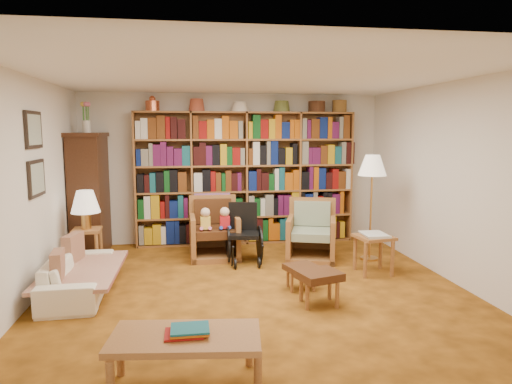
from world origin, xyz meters
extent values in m
plane|color=#AF661A|center=(0.00, 0.00, 0.00)|extent=(5.00, 5.00, 0.00)
plane|color=white|center=(0.00, 0.00, 2.50)|extent=(5.00, 5.00, 0.00)
plane|color=white|center=(0.00, 2.50, 1.25)|extent=(5.00, 0.00, 5.00)
plane|color=white|center=(0.00, -2.50, 1.25)|extent=(5.00, 0.00, 5.00)
plane|color=white|center=(-2.50, 0.00, 1.25)|extent=(0.00, 5.00, 5.00)
plane|color=white|center=(2.50, 0.00, 1.25)|extent=(0.00, 5.00, 5.00)
cube|color=#A36A32|center=(0.20, 2.34, 1.10)|extent=(3.60, 0.30, 2.20)
cube|color=#3B1E10|center=(-2.25, 2.00, 0.90)|extent=(0.45, 0.90, 1.80)
cube|color=#3B1E10|center=(-2.25, 2.00, 1.83)|extent=(0.50, 0.95, 0.06)
cylinder|color=white|center=(-2.25, 2.00, 1.95)|extent=(0.12, 0.12, 0.18)
cube|color=black|center=(-2.48, 0.30, 1.90)|extent=(0.03, 0.52, 0.42)
cube|color=gray|center=(-2.46, 0.30, 1.90)|extent=(0.01, 0.44, 0.34)
cube|color=black|center=(-2.48, 0.30, 1.35)|extent=(0.03, 0.52, 0.42)
cube|color=gray|center=(-2.46, 0.30, 1.35)|extent=(0.01, 0.44, 0.34)
imported|color=white|center=(-2.05, 0.20, 0.23)|extent=(1.58, 0.65, 0.46)
cube|color=beige|center=(-2.00, 0.20, 0.30)|extent=(0.84, 1.54, 0.04)
cube|color=maroon|center=(-2.18, 0.55, 0.45)|extent=(0.20, 0.40, 0.38)
cube|color=maroon|center=(-2.18, -0.15, 0.45)|extent=(0.15, 0.36, 0.35)
cube|color=#A36A32|center=(-2.15, 1.19, 0.54)|extent=(0.39, 0.39, 0.04)
cylinder|color=#A36A32|center=(-2.30, 1.04, 0.26)|extent=(0.05, 0.05, 0.52)
cylinder|color=#A36A32|center=(-2.00, 1.04, 0.26)|extent=(0.05, 0.05, 0.52)
cylinder|color=#A36A32|center=(-2.30, 1.34, 0.26)|extent=(0.05, 0.05, 0.52)
cylinder|color=#A36A32|center=(-2.00, 1.34, 0.26)|extent=(0.05, 0.05, 0.52)
cylinder|color=#BC863C|center=(-2.15, 1.19, 0.67)|extent=(0.13, 0.13, 0.22)
cone|color=beige|center=(-2.15, 1.19, 0.94)|extent=(0.39, 0.39, 0.30)
cube|color=#A36A32|center=(-0.39, 1.49, 0.04)|extent=(0.73, 0.76, 0.08)
cube|color=#A36A32|center=(-0.72, 1.49, 0.32)|extent=(0.08, 0.75, 0.64)
cube|color=#A36A32|center=(-0.07, 1.49, 0.32)|extent=(0.08, 0.75, 0.64)
cube|color=#A36A32|center=(-0.39, 1.82, 0.45)|extent=(0.72, 0.09, 0.90)
cube|color=#4F2F15|center=(-0.39, 1.46, 0.40)|extent=(0.57, 0.64, 0.12)
cube|color=#4F2F15|center=(-0.39, 1.75, 0.66)|extent=(0.56, 0.11, 0.38)
cube|color=#CB365F|center=(-0.39, 1.86, 0.72)|extent=(0.56, 0.07, 0.40)
cube|color=#A36A32|center=(1.02, 1.18, 0.04)|extent=(0.89, 0.91, 0.08)
cube|color=#A36A32|center=(0.70, 1.18, 0.31)|extent=(0.29, 0.71, 0.62)
cube|color=#A36A32|center=(1.33, 1.18, 0.31)|extent=(0.29, 0.71, 0.62)
cube|color=#A36A32|center=(1.02, 1.50, 0.44)|extent=(0.69, 0.29, 0.87)
cube|color=gray|center=(1.02, 1.15, 0.39)|extent=(0.70, 0.75, 0.12)
cube|color=gray|center=(1.02, 1.43, 0.64)|extent=(0.55, 0.26, 0.37)
cube|color=black|center=(0.02, 1.11, 0.42)|extent=(0.49, 0.49, 0.06)
cube|color=black|center=(0.02, 1.32, 0.65)|extent=(0.42, 0.13, 0.42)
cylinder|color=black|center=(-0.21, 1.21, 0.26)|extent=(0.03, 0.52, 0.52)
cylinder|color=black|center=(0.25, 1.21, 0.26)|extent=(0.03, 0.52, 0.52)
cylinder|color=black|center=(-0.15, 0.86, 0.07)|extent=(0.03, 0.15, 0.15)
cylinder|color=black|center=(0.19, 0.86, 0.07)|extent=(0.03, 0.15, 0.15)
cylinder|color=#BC863C|center=(1.87, 1.03, 0.01)|extent=(0.26, 0.26, 0.03)
cylinder|color=#BC863C|center=(1.87, 1.03, 0.65)|extent=(0.03, 0.03, 1.30)
cone|color=beige|center=(1.87, 1.03, 1.40)|extent=(0.41, 0.41, 0.30)
cube|color=#A36A32|center=(1.65, 0.40, 0.49)|extent=(0.51, 0.51, 0.04)
cylinder|color=#A36A32|center=(1.47, 0.21, 0.24)|extent=(0.05, 0.05, 0.47)
cylinder|color=#A36A32|center=(1.84, 0.21, 0.24)|extent=(0.05, 0.05, 0.47)
cylinder|color=#A36A32|center=(1.47, 0.58, 0.24)|extent=(0.05, 0.05, 0.47)
cylinder|color=#A36A32|center=(1.84, 0.58, 0.24)|extent=(0.05, 0.05, 0.47)
cube|color=silver|center=(1.65, 0.40, 0.53)|extent=(0.36, 0.43, 0.03)
cube|color=#4F2F15|center=(0.55, -0.06, 0.27)|extent=(0.43, 0.39, 0.07)
cylinder|color=#A36A32|center=(0.41, -0.17, 0.12)|extent=(0.04, 0.04, 0.23)
cylinder|color=#A36A32|center=(0.68, -0.17, 0.12)|extent=(0.04, 0.04, 0.23)
cylinder|color=#A36A32|center=(0.41, 0.04, 0.12)|extent=(0.04, 0.04, 0.23)
cylinder|color=#A36A32|center=(0.68, 0.04, 0.12)|extent=(0.04, 0.04, 0.23)
cube|color=#4F2F15|center=(0.62, -0.57, 0.33)|extent=(0.53, 0.48, 0.09)
cylinder|color=#A36A32|center=(0.46, -0.70, 0.14)|extent=(0.04, 0.04, 0.28)
cylinder|color=#A36A32|center=(0.79, -0.70, 0.14)|extent=(0.04, 0.04, 0.28)
cylinder|color=#A36A32|center=(0.46, -0.44, 0.14)|extent=(0.04, 0.04, 0.28)
cylinder|color=#A36A32|center=(0.79, -0.44, 0.14)|extent=(0.04, 0.04, 0.28)
cube|color=#A36A32|center=(-0.81, -1.98, 0.38)|extent=(1.15, 0.67, 0.05)
cylinder|color=#A36A32|center=(-0.31, -2.21, 0.18)|extent=(0.06, 0.06, 0.35)
cylinder|color=#A36A32|center=(-1.32, -1.75, 0.18)|extent=(0.06, 0.06, 0.35)
cylinder|color=#A36A32|center=(-0.31, -1.75, 0.18)|extent=(0.06, 0.06, 0.35)
cube|color=brown|center=(-0.81, -1.98, 0.43)|extent=(0.30, 0.25, 0.05)
camera|label=1|loc=(-0.78, -5.20, 1.89)|focal=32.00mm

